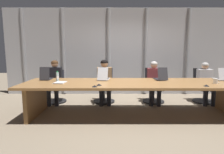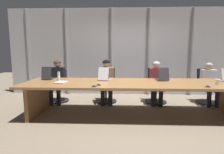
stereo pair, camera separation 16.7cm
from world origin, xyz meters
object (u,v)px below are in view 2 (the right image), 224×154
(office_chair_left_mid, at_px, (106,89))
(laptop_left_mid, at_px, (105,77))
(laptop_left_end, at_px, (48,77))
(conference_mic_left_side, at_px, (208,86))
(person_left_mid, at_px, (106,79))
(coffee_mug_near, at_px, (218,82))
(office_chair_left_end, at_px, (58,90))
(person_right_mid, at_px, (209,81))
(laptop_right_mid, at_px, (224,78))
(office_chair_center, at_px, (156,90))
(conference_mic_right_side, at_px, (99,84))
(office_chair_right_mid, at_px, (207,90))
(spiral_notepad, at_px, (61,82))
(person_left_end, at_px, (57,79))
(water_bottle_primary, at_px, (59,76))
(person_center, at_px, (156,80))
(conference_mic_middle, at_px, (94,86))
(laptop_center, at_px, (162,78))

(office_chair_left_mid, bearing_deg, laptop_left_mid, 8.55)
(laptop_left_end, bearing_deg, conference_mic_left_side, -106.02)
(person_left_mid, xyz_separation_m, coffee_mug_near, (2.41, -1.16, 0.12))
(office_chair_left_end, bearing_deg, person_right_mid, 83.48)
(office_chair_left_mid, bearing_deg, laptop_right_mid, 81.45)
(laptop_left_mid, distance_m, office_chair_center, 1.65)
(office_chair_center, distance_m, conference_mic_right_side, 2.13)
(office_chair_left_end, relative_size, coffee_mug_near, 6.50)
(coffee_mug_near, distance_m, conference_mic_right_side, 2.47)
(office_chair_left_end, bearing_deg, office_chair_left_mid, 85.86)
(office_chair_left_end, bearing_deg, office_chair_right_mid, 85.71)
(office_chair_center, height_order, person_right_mid, person_right_mid)
(conference_mic_right_side, xyz_separation_m, spiral_notepad, (-0.87, 0.29, -0.01))
(office_chair_left_mid, height_order, office_chair_right_mid, office_chair_left_mid)
(person_left_mid, relative_size, conference_mic_right_side, 10.88)
(office_chair_left_end, distance_m, office_chair_right_mid, 4.20)
(laptop_left_mid, xyz_separation_m, person_left_end, (-1.37, 0.62, -0.15))
(office_chair_center, xyz_separation_m, water_bottle_primary, (-2.42, -1.00, 0.51))
(office_chair_center, bearing_deg, laptop_left_end, -72.33)
(person_left_mid, bearing_deg, person_center, 84.77)
(person_left_end, bearing_deg, office_chair_right_mid, 88.25)
(person_left_end, bearing_deg, person_center, 86.03)
(person_left_mid, xyz_separation_m, spiral_notepad, (-0.93, -1.07, 0.08))
(conference_mic_middle, bearing_deg, coffee_mug_near, 8.00)
(person_center, bearing_deg, water_bottle_primary, -66.04)
(person_right_mid, height_order, water_bottle_primary, person_right_mid)
(laptop_left_mid, height_order, office_chair_center, laptop_left_mid)
(conference_mic_right_side, bearing_deg, office_chair_left_end, 131.69)
(office_chair_center, distance_m, conference_mic_middle, 2.29)
(laptop_center, xyz_separation_m, coffee_mug_near, (1.04, -0.51, -0.01))
(person_center, bearing_deg, office_chair_center, 175.54)
(person_left_end, bearing_deg, laptop_center, 72.79)
(office_chair_left_mid, xyz_separation_m, conference_mic_middle, (-0.12, -1.67, 0.42))
(laptop_left_end, xyz_separation_m, conference_mic_left_side, (3.44, -0.84, -0.04))
(office_chair_center, xyz_separation_m, conference_mic_right_side, (-1.44, -1.51, 0.42))
(laptop_right_mid, distance_m, office_chair_left_end, 4.31)
(person_left_end, height_order, conference_mic_right_side, person_left_end)
(office_chair_center, bearing_deg, office_chair_left_end, -87.74)
(office_chair_left_end, relative_size, water_bottle_primary, 3.90)
(person_left_end, bearing_deg, office_chair_left_end, -172.15)
(conference_mic_left_side, distance_m, conference_mic_middle, 2.20)
(conference_mic_left_side, bearing_deg, conference_mic_middle, -178.25)
(laptop_left_end, relative_size, office_chair_center, 0.41)
(laptop_left_end, relative_size, person_left_end, 0.33)
(office_chair_center, bearing_deg, office_chair_right_mid, 92.10)
(office_chair_center, distance_m, conference_mic_left_side, 1.79)
(laptop_left_mid, height_order, coffee_mug_near, laptop_left_mid)
(laptop_left_mid, relative_size, office_chair_left_mid, 0.50)
(office_chair_right_mid, distance_m, coffee_mug_near, 1.44)
(laptop_left_end, distance_m, office_chair_left_mid, 1.63)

